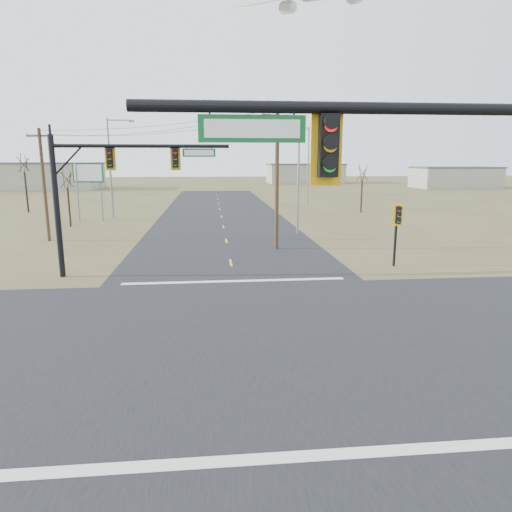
{
  "coord_description": "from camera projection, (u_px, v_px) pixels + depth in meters",
  "views": [
    {
      "loc": [
        -1.22,
        -16.31,
        6.48
      ],
      "look_at": [
        0.51,
        1.0,
        2.78
      ],
      "focal_mm": 32.0,
      "sensor_mm": 36.0,
      "label": 1
    }
  ],
  "objects": [
    {
      "name": "bare_tree_b",
      "position": [
        23.0,
        163.0,
        55.53
      ],
      "size": [
        3.76,
        3.76,
        7.58
      ],
      "rotation": [
        0.0,
        0.0,
        0.32
      ],
      "color": "black",
      "rests_on": "ground"
    },
    {
      "name": "warehouse_right",
      "position": [
        455.0,
        178.0,
        104.95
      ],
      "size": [
        18.0,
        10.0,
        4.5
      ],
      "primitive_type": "cube",
      "color": "#A4A091",
      "rests_on": "ground"
    },
    {
      "name": "bare_tree_c",
      "position": [
        363.0,
        172.0,
        55.67
      ],
      "size": [
        2.72,
        2.72,
        6.24
      ],
      "rotation": [
        0.0,
        0.0,
        0.03
      ],
      "color": "black",
      "rests_on": "ground"
    },
    {
      "name": "utility_pole_far",
      "position": [
        44.0,
        183.0,
        36.02
      ],
      "size": [
        2.14,
        0.55,
        8.85
      ],
      "rotation": [
        0.0,
        0.0,
        -0.2
      ],
      "color": "#4C3620",
      "rests_on": "ground"
    },
    {
      "name": "stop_bar_far",
      "position": [
        235.0,
        281.0,
        24.63
      ],
      "size": [
        12.0,
        0.4,
        0.01
      ],
      "primitive_type": "cube",
      "color": "silver",
      "rests_on": "road_ns"
    },
    {
      "name": "bare_tree_a",
      "position": [
        67.0,
        178.0,
        43.77
      ],
      "size": [
        3.2,
        3.2,
        5.95
      ],
      "rotation": [
        0.0,
        0.0,
        0.41
      ],
      "color": "black",
      "rests_on": "ground"
    },
    {
      "name": "road_ew",
      "position": [
        245.0,
        333.0,
        17.33
      ],
      "size": [
        160.0,
        14.0,
        0.02
      ],
      "primitive_type": "cube",
      "color": "black",
      "rests_on": "ground"
    },
    {
      "name": "pedestal_signal_ne",
      "position": [
        398.0,
        220.0,
        27.49
      ],
      "size": [
        0.67,
        0.58,
        3.9
      ],
      "rotation": [
        0.0,
        0.0,
        -0.37
      ],
      "color": "black",
      "rests_on": "ground"
    },
    {
      "name": "streetlight_b",
      "position": [
        307.0,
        161.0,
        65.64
      ],
      "size": [
        3.09,
        0.47,
        11.02
      ],
      "rotation": [
        0.0,
        0.0,
        -0.35
      ],
      "color": "slate",
      "rests_on": "ground"
    },
    {
      "name": "road_ns",
      "position": [
        245.0,
        333.0,
        17.33
      ],
      "size": [
        14.0,
        160.0,
        0.02
      ],
      "primitive_type": "cube",
      "color": "black",
      "rests_on": "ground"
    },
    {
      "name": "stop_bar_near",
      "position": [
        271.0,
        458.0,
        10.03
      ],
      "size": [
        12.0,
        0.4,
        0.01
      ],
      "primitive_type": "cube",
      "color": "silver",
      "rests_on": "road_ns"
    },
    {
      "name": "warehouse_left",
      "position": [
        33.0,
        177.0,
        100.47
      ],
      "size": [
        28.0,
        14.0,
        5.5
      ],
      "primitive_type": "cube",
      "color": "#A4A091",
      "rests_on": "ground"
    },
    {
      "name": "utility_pole_near",
      "position": [
        277.0,
        177.0,
        32.58
      ],
      "size": [
        2.28,
        1.15,
        10.06
      ],
      "rotation": [
        0.0,
        0.0,
        0.44
      ],
      "color": "#4C3620",
      "rests_on": "ground"
    },
    {
      "name": "streetlight_c",
      "position": [
        112.0,
        163.0,
        50.22
      ],
      "size": [
        3.02,
        0.34,
        10.83
      ],
      "rotation": [
        0.0,
        0.0,
        0.12
      ],
      "color": "slate",
      "rests_on": "ground"
    },
    {
      "name": "ground",
      "position": [
        245.0,
        333.0,
        17.33
      ],
      "size": [
        320.0,
        320.0,
        0.0
      ],
      "primitive_type": "plane",
      "color": "brown",
      "rests_on": "ground"
    },
    {
      "name": "highway_sign",
      "position": [
        88.0,
        180.0,
        48.15
      ],
      "size": [
        3.24,
        0.45,
        6.1
      ],
      "rotation": [
        0.0,
        0.0,
        -0.12
      ],
      "color": "slate",
      "rests_on": "ground"
    },
    {
      "name": "mast_arm_far",
      "position": [
        108.0,
        176.0,
        24.81
      ],
      "size": [
        9.6,
        0.48,
        7.78
      ],
      "rotation": [
        0.0,
        0.0,
        0.15
      ],
      "color": "black",
      "rests_on": "ground"
    },
    {
      "name": "warehouse_mid",
      "position": [
        305.0,
        174.0,
        126.31
      ],
      "size": [
        20.0,
        12.0,
        5.0
      ],
      "primitive_type": "cube",
      "color": "#A4A091",
      "rests_on": "ground"
    },
    {
      "name": "streetlight_a",
      "position": [
        296.0,
        171.0,
        38.98
      ],
      "size": [
        2.73,
        0.31,
        9.79
      ],
      "rotation": [
        0.0,
        0.0,
        -0.12
      ],
      "color": "slate",
      "rests_on": "ground"
    }
  ]
}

